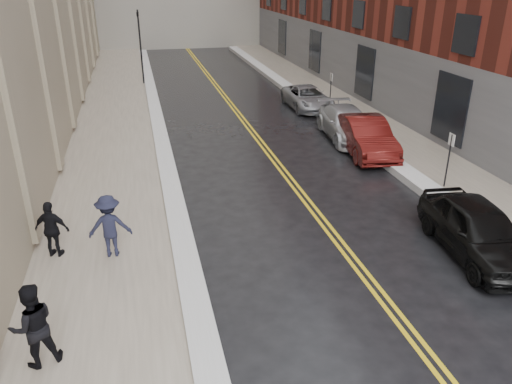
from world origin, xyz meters
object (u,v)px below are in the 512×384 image
pedestrian_b (110,226)px  car_black (478,230)px  car_silver_near (347,124)px  pedestrian_c (52,229)px  car_maroon (366,136)px  pedestrian_a (33,326)px  car_silver_far (307,98)px

pedestrian_b → car_black: bearing=170.1°
car_silver_near → pedestrian_c: (-12.60, -8.77, 0.25)m
car_silver_near → pedestrian_b: bearing=-135.2°
car_silver_near → pedestrian_c: 15.36m
car_maroon → pedestrian_a: 16.45m
pedestrian_b → pedestrian_c: (-1.58, 0.33, -0.09)m
car_silver_near → car_maroon: bearing=-86.6°
car_black → pedestrian_c: size_ratio=2.80×
car_silver_far → pedestrian_a: (-12.40, -19.22, 0.43)m
car_silver_far → pedestrian_a: pedestrian_a is taller
car_black → pedestrian_a: size_ratio=2.50×
car_black → pedestrian_b: pedestrian_b is taller
car_silver_far → pedestrian_a: 22.88m
pedestrian_b → pedestrian_c: pedestrian_b is taller
pedestrian_a → pedestrian_c: bearing=-106.7°
car_silver_far → pedestrian_b: 18.70m
car_maroon → pedestrian_c: (-12.52, -6.45, 0.17)m
pedestrian_a → pedestrian_b: (1.37, 4.12, -0.02)m
car_black → car_maroon: (0.63, 8.94, 0.02)m
car_black → car_silver_near: size_ratio=0.92×
car_maroon → pedestrian_a: bearing=-131.2°
pedestrian_c → pedestrian_a: bearing=111.4°
pedestrian_b → car_silver_far: bearing=-124.1°
car_maroon → pedestrian_a: size_ratio=2.65×
pedestrian_b → pedestrian_a: bearing=73.5°
car_maroon → car_silver_far: size_ratio=1.05×
car_maroon → car_silver_far: car_maroon is taller
pedestrian_c → car_maroon: bearing=-134.0°
car_maroon → pedestrian_c: 14.09m
pedestrian_c → car_silver_near: bearing=-126.4°
car_silver_far → pedestrian_b: pedestrian_b is taller
car_maroon → car_silver_near: car_maroon is taller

